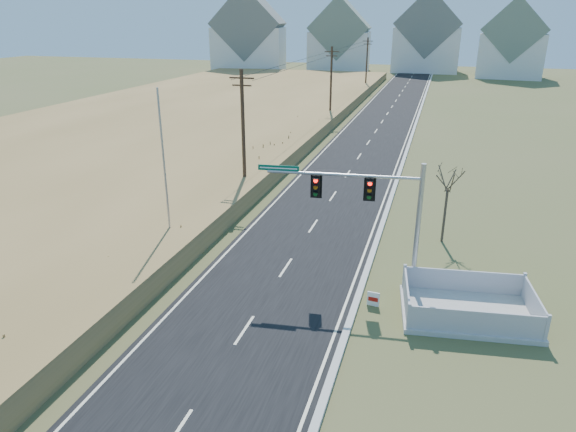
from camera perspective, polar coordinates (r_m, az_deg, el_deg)
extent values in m
plane|color=#4B5428|center=(23.77, -3.10, -10.08)|extent=(260.00, 260.00, 0.00)
cube|color=black|center=(70.51, 10.81, 10.84)|extent=(8.00, 180.00, 0.06)
cube|color=#B2AFA8|center=(70.21, 14.24, 10.57)|extent=(0.30, 180.00, 0.18)
cube|color=#A5814A|center=(67.73, -11.15, 10.93)|extent=(38.00, 110.00, 1.30)
cylinder|color=#422D1E|center=(37.48, -4.99, 9.09)|extent=(0.26, 0.26, 9.00)
cube|color=#422D1E|center=(36.86, -5.19, 15.03)|extent=(1.80, 0.10, 0.10)
cube|color=#422D1E|center=(36.91, -5.16, 14.26)|extent=(1.40, 0.10, 0.10)
cylinder|color=#422D1E|center=(65.94, 4.79, 14.36)|extent=(0.26, 0.26, 9.00)
cube|color=#422D1E|center=(65.59, 4.90, 17.74)|extent=(1.80, 0.10, 0.10)
cube|color=#422D1E|center=(65.63, 4.89, 17.31)|extent=(1.40, 0.10, 0.10)
cylinder|color=#422D1E|center=(95.36, 8.73, 16.32)|extent=(0.26, 0.26, 9.00)
cube|color=#422D1E|center=(95.11, 8.87, 18.65)|extent=(1.80, 0.10, 0.10)
cube|color=#422D1E|center=(95.14, 8.85, 18.35)|extent=(1.40, 0.10, 0.10)
cube|color=silver|center=(127.50, -4.34, 17.91)|extent=(17.38, 13.12, 10.00)
cube|color=slate|center=(127.29, -4.41, 20.56)|extent=(17.69, 13.38, 16.29)
cube|color=silver|center=(129.74, 5.70, 17.70)|extent=(14.66, 10.95, 9.00)
cube|color=slate|center=(129.53, 5.79, 20.09)|extent=(14.93, 11.17, 14.26)
cube|color=silver|center=(131.37, 15.07, 17.38)|extent=(15.00, 10.00, 10.00)
cube|color=slate|center=(131.17, 15.33, 19.94)|extent=(15.27, 10.20, 15.27)
cube|color=silver|center=(124.00, 23.51, 15.98)|extent=(13.87, 10.31, 9.00)
cube|color=slate|center=(123.78, 23.89, 18.45)|extent=(14.12, 10.51, 13.24)
cylinder|color=#9EA0A5|center=(25.99, 13.60, -7.55)|extent=(0.54, 0.54, 0.18)
cylinder|color=#9EA0A5|center=(24.70, 14.21, -1.36)|extent=(0.23, 0.23, 6.25)
cylinder|color=#9EA0A5|center=(23.87, 6.14, 4.55)|extent=(7.12, 0.93, 0.14)
cube|color=black|center=(24.00, 9.06, 2.94)|extent=(0.37, 0.32, 1.05)
cube|color=black|center=(24.16, 3.12, 3.30)|extent=(0.37, 0.32, 1.05)
cube|color=#04523B|center=(24.20, -1.06, 5.35)|extent=(1.96, 0.26, 0.27)
cube|color=#B7B5AD|center=(24.44, 19.28, -10.14)|extent=(6.15, 4.60, 0.22)
cube|color=#A2A1A6|center=(22.61, 20.20, -11.08)|extent=(5.36, 0.78, 1.08)
cube|color=#A2A1A6|center=(25.68, 18.83, -6.83)|extent=(5.36, 0.78, 1.08)
cube|color=#A2A1A6|center=(23.74, 13.01, -8.59)|extent=(0.55, 3.57, 1.08)
cube|color=#A2A1A6|center=(24.80, 25.66, -8.94)|extent=(0.55, 3.57, 1.08)
cube|color=white|center=(23.95, 9.45, -9.09)|extent=(0.56, 0.11, 0.69)
cube|color=#A6110B|center=(23.92, 9.43, -9.13)|extent=(0.45, 0.07, 0.20)
cylinder|color=#B7B5AD|center=(30.06, -12.82, -3.38)|extent=(0.41, 0.41, 0.18)
cylinder|color=#9EA0A5|center=(28.54, -13.53, 4.71)|extent=(0.11, 0.11, 9.01)
cylinder|color=#4C3F33|center=(31.00, 17.00, 0.00)|extent=(0.15, 0.15, 3.20)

